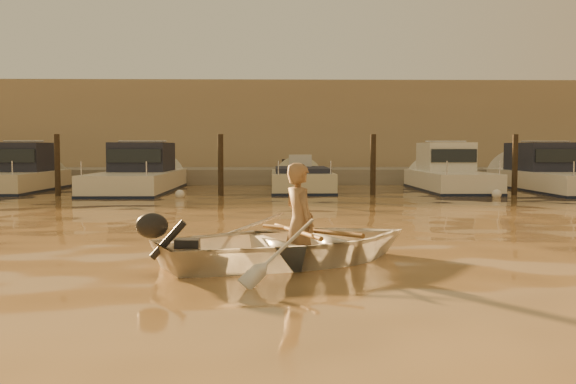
{
  "coord_description": "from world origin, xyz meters",
  "views": [
    {
      "loc": [
        1.55,
        -7.19,
        1.55
      ],
      "look_at": [
        1.8,
        4.44,
        0.75
      ],
      "focal_mm": 40.0,
      "sensor_mm": 36.0,
      "label": 1
    }
  ],
  "objects_px": {
    "waterfront_building": "(245,132)",
    "dinghy": "(293,243)",
    "moored_boat_2": "(139,174)",
    "moored_boat_3": "(301,185)",
    "moored_boat_5": "(554,173)",
    "person": "(299,223)",
    "moored_boat_1": "(19,174)",
    "moored_boat_4": "(449,173)"
  },
  "relations": [
    {
      "from": "waterfront_building",
      "to": "dinghy",
      "type": "bearing_deg",
      "value": -85.97
    },
    {
      "from": "moored_boat_2",
      "to": "moored_boat_3",
      "type": "height_order",
      "value": "moored_boat_2"
    },
    {
      "from": "moored_boat_2",
      "to": "moored_boat_3",
      "type": "xyz_separation_m",
      "value": [
        5.87,
        0.0,
        -0.4
      ]
    },
    {
      "from": "moored_boat_5",
      "to": "person",
      "type": "bearing_deg",
      "value": -124.24
    },
    {
      "from": "moored_boat_1",
      "to": "moored_boat_2",
      "type": "height_order",
      "value": "same"
    },
    {
      "from": "moored_boat_2",
      "to": "person",
      "type": "bearing_deg",
      "value": -70.21
    },
    {
      "from": "person",
      "to": "moored_boat_3",
      "type": "distance_m",
      "value": 14.54
    },
    {
      "from": "moored_boat_2",
      "to": "moored_boat_4",
      "type": "height_order",
      "value": "same"
    },
    {
      "from": "person",
      "to": "moored_boat_2",
      "type": "bearing_deg",
      "value": -5.1
    },
    {
      "from": "moored_boat_3",
      "to": "moored_boat_2",
      "type": "bearing_deg",
      "value": 180.0
    },
    {
      "from": "dinghy",
      "to": "moored_boat_5",
      "type": "height_order",
      "value": "moored_boat_5"
    },
    {
      "from": "moored_boat_4",
      "to": "moored_boat_5",
      "type": "distance_m",
      "value": 3.84
    },
    {
      "from": "moored_boat_3",
      "to": "moored_boat_5",
      "type": "distance_m",
      "value": 9.25
    },
    {
      "from": "moored_boat_1",
      "to": "moored_boat_4",
      "type": "bearing_deg",
      "value": 0.0
    },
    {
      "from": "person",
      "to": "dinghy",
      "type": "bearing_deg",
      "value": 90.0
    },
    {
      "from": "dinghy",
      "to": "moored_boat_1",
      "type": "relative_size",
      "value": 0.59
    },
    {
      "from": "dinghy",
      "to": "moored_boat_1",
      "type": "bearing_deg",
      "value": 8.01
    },
    {
      "from": "person",
      "to": "moored_boat_4",
      "type": "distance_m",
      "value": 15.73
    },
    {
      "from": "moored_boat_3",
      "to": "moored_boat_4",
      "type": "height_order",
      "value": "moored_boat_4"
    },
    {
      "from": "moored_boat_1",
      "to": "waterfront_building",
      "type": "height_order",
      "value": "waterfront_building"
    },
    {
      "from": "moored_boat_2",
      "to": "waterfront_building",
      "type": "bearing_deg",
      "value": 73.13
    },
    {
      "from": "dinghy",
      "to": "moored_boat_1",
      "type": "distance_m",
      "value": 17.35
    },
    {
      "from": "person",
      "to": "moored_boat_3",
      "type": "xyz_separation_m",
      "value": [
        0.64,
        14.52,
        -0.3
      ]
    },
    {
      "from": "dinghy",
      "to": "moored_boat_3",
      "type": "xyz_separation_m",
      "value": [
        0.73,
        14.56,
        -0.03
      ]
    },
    {
      "from": "moored_boat_1",
      "to": "moored_boat_3",
      "type": "height_order",
      "value": "moored_boat_1"
    },
    {
      "from": "person",
      "to": "moored_boat_1",
      "type": "xyz_separation_m",
      "value": [
        -9.51,
        14.52,
        0.1
      ]
    },
    {
      "from": "moored_boat_5",
      "to": "moored_boat_1",
      "type": "bearing_deg",
      "value": 180.0
    },
    {
      "from": "moored_boat_2",
      "to": "dinghy",
      "type": "bearing_deg",
      "value": -70.58
    },
    {
      "from": "moored_boat_4",
      "to": "waterfront_building",
      "type": "distance_m",
      "value": 13.68
    },
    {
      "from": "dinghy",
      "to": "moored_boat_3",
      "type": "relative_size",
      "value": 0.6
    },
    {
      "from": "moored_boat_5",
      "to": "waterfront_building",
      "type": "distance_m",
      "value": 16.21
    },
    {
      "from": "dinghy",
      "to": "waterfront_building",
      "type": "bearing_deg",
      "value": -20.86
    },
    {
      "from": "dinghy",
      "to": "moored_boat_5",
      "type": "relative_size",
      "value": 0.42
    },
    {
      "from": "moored_boat_3",
      "to": "moored_boat_4",
      "type": "xyz_separation_m",
      "value": [
        5.4,
        0.0,
        0.4
      ]
    },
    {
      "from": "moored_boat_3",
      "to": "waterfront_building",
      "type": "xyz_separation_m",
      "value": [
        -2.53,
        11.0,
        2.17
      ]
    },
    {
      "from": "moored_boat_2",
      "to": "waterfront_building",
      "type": "distance_m",
      "value": 11.63
    },
    {
      "from": "moored_boat_1",
      "to": "moored_boat_5",
      "type": "relative_size",
      "value": 0.72
    },
    {
      "from": "dinghy",
      "to": "person",
      "type": "xyz_separation_m",
      "value": [
        0.09,
        0.04,
        0.27
      ]
    },
    {
      "from": "dinghy",
      "to": "waterfront_building",
      "type": "xyz_separation_m",
      "value": [
        -1.8,
        25.56,
        2.14
      ]
    },
    {
      "from": "moored_boat_2",
      "to": "moored_boat_5",
      "type": "distance_m",
      "value": 15.11
    },
    {
      "from": "person",
      "to": "moored_boat_1",
      "type": "relative_size",
      "value": 0.27
    },
    {
      "from": "moored_boat_1",
      "to": "waterfront_building",
      "type": "bearing_deg",
      "value": 55.28
    }
  ]
}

